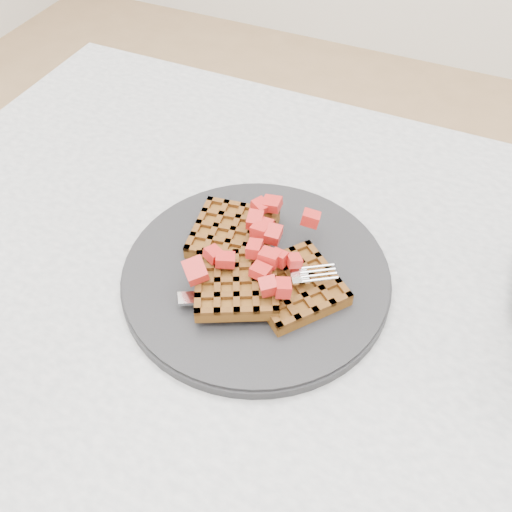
# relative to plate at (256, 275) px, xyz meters

# --- Properties ---
(table) EXTENTS (1.20, 0.80, 0.75)m
(table) POSITION_rel_plate_xyz_m (0.10, -0.02, -0.12)
(table) COLOR silver
(table) RESTS_ON ground
(plate) EXTENTS (0.30, 0.30, 0.02)m
(plate) POSITION_rel_plate_xyz_m (0.00, 0.00, 0.00)
(plate) COLOR black
(plate) RESTS_ON table
(waffles) EXTENTS (0.21, 0.18, 0.03)m
(waffles) POSITION_rel_plate_xyz_m (0.00, -0.00, 0.02)
(waffles) COLOR brown
(waffles) RESTS_ON plate
(strawberry_pile) EXTENTS (0.15, 0.15, 0.02)m
(strawberry_pile) POSITION_rel_plate_xyz_m (0.00, -0.00, 0.05)
(strawberry_pile) COLOR #9E0000
(strawberry_pile) RESTS_ON waffles
(fork) EXTENTS (0.16, 0.12, 0.02)m
(fork) POSITION_rel_plate_xyz_m (0.03, -0.03, 0.02)
(fork) COLOR silver
(fork) RESTS_ON plate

